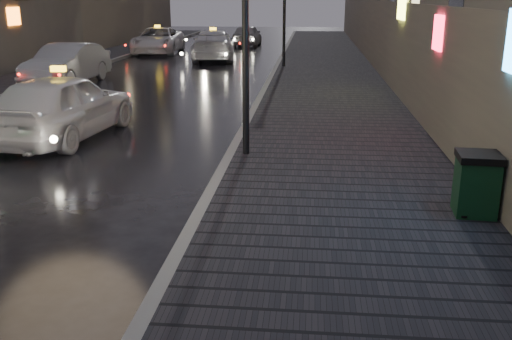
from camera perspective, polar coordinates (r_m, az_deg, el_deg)
The scene contains 11 objects.
ground at distance 7.49m, azimuth -21.05°, elevation -11.44°, with size 120.00×120.00×0.00m, color black.
sidewalk at distance 27.05m, azimuth 7.07°, elevation 9.85°, with size 4.60×58.00×0.15m, color black.
curb at distance 27.09m, azimuth 1.91°, elevation 9.98°, with size 0.20×58.00×0.15m, color slate.
sidewalk_far at distance 29.55m, azimuth -18.54°, elevation 9.71°, with size 2.40×58.00×0.15m, color black.
curb_far at distance 29.05m, azimuth -16.16°, elevation 9.81°, with size 0.20×58.00×0.15m, color slate.
trash_bin at distance 9.44m, azimuth 21.17°, elevation -1.26°, with size 0.68×0.68×0.98m.
taxi_near at distance 14.87m, azimuth -18.83°, elevation 6.11°, with size 1.96×4.87×1.66m, color white.
car_left_mid at distance 24.31m, azimuth -18.38°, elevation 10.01°, with size 1.68×4.81×1.58m, color #AAAAB3.
taxi_mid at distance 31.88m, azimuth -4.28°, elevation 12.33°, with size 2.26×5.56×1.61m, color silver.
taxi_far at distance 36.28m, azimuth -9.77°, elevation 12.66°, with size 2.57×5.57×1.55m, color silver.
car_far at distance 40.83m, azimuth -0.90°, elevation 13.32°, with size 1.74×4.32×1.47m, color #939299.
Camera 1 is at (3.22, -5.83, 3.44)m, focal length 40.00 mm.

